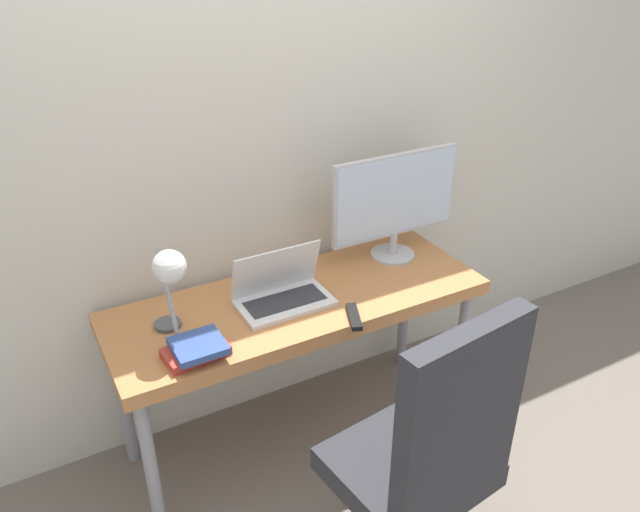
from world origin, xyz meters
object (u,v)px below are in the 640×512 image
laptop (282,292)px  book_stack (197,349)px  desk_lamp (169,274)px  monitor (395,201)px  office_chair (430,450)px

laptop → book_stack: (-0.41, -0.18, -0.02)m
desk_lamp → book_stack: desk_lamp is taller
book_stack → desk_lamp: bearing=110.4°
monitor → laptop: bearing=-169.3°
desk_lamp → office_chair: office_chair is taller
laptop → office_chair: office_chair is taller
desk_lamp → book_stack: 0.28m
laptop → office_chair: bearing=-82.4°
monitor → office_chair: bearing=-117.8°
laptop → book_stack: size_ratio=1.60×
monitor → desk_lamp: monitor is taller
monitor → book_stack: monitor is taller
book_stack → monitor: bearing=15.9°
laptop → desk_lamp: 0.52m
monitor → office_chair: monitor is taller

